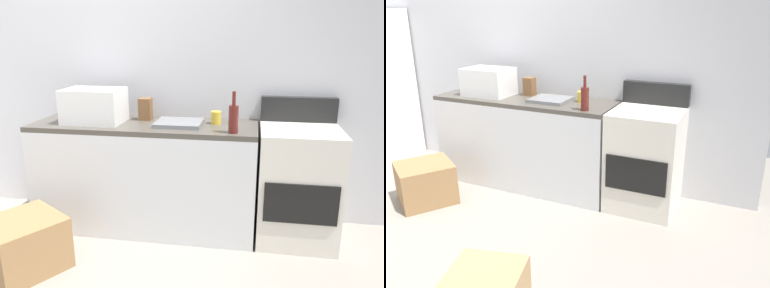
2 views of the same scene
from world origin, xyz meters
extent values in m
cube|color=silver|center=(0.00, 1.55, 1.30)|extent=(5.00, 0.10, 2.60)
cube|color=silver|center=(0.30, 1.20, 0.43)|extent=(1.80, 0.60, 0.86)
cube|color=#4C473F|center=(0.30, 1.20, 0.88)|extent=(1.80, 0.60, 0.04)
cube|color=silver|center=(1.52, 1.20, 0.45)|extent=(0.60, 0.60, 0.90)
cube|color=black|center=(1.52, 0.90, 0.42)|extent=(0.52, 0.02, 0.30)
cube|color=black|center=(1.52, 1.46, 1.00)|extent=(0.60, 0.08, 0.20)
cube|color=white|center=(-0.10, 1.17, 1.04)|extent=(0.46, 0.34, 0.27)
cube|color=slate|center=(0.59, 1.18, 0.92)|extent=(0.36, 0.32, 0.03)
cylinder|color=#591E19|center=(1.02, 0.99, 1.00)|extent=(0.07, 0.07, 0.20)
cylinder|color=#591E19|center=(1.02, 0.99, 1.15)|extent=(0.03, 0.03, 0.10)
cylinder|color=gold|center=(0.87, 1.26, 0.95)|extent=(0.08, 0.08, 0.10)
cube|color=brown|center=(0.28, 1.32, 0.99)|extent=(0.10, 0.10, 0.18)
cube|color=olive|center=(-0.36, 0.44, 0.19)|extent=(0.65, 0.65, 0.37)
camera|label=1|loc=(1.15, -1.64, 1.56)|focal=35.14mm
camera|label=2|loc=(2.30, -1.99, 1.73)|focal=36.39mm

